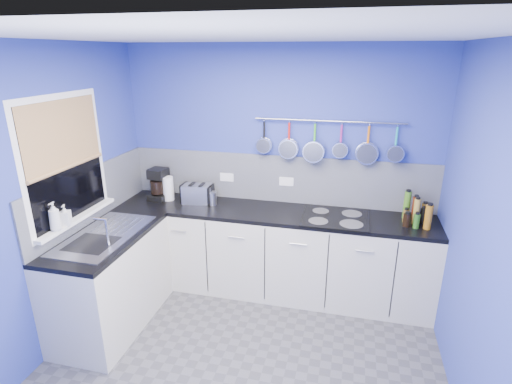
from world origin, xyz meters
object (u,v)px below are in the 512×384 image
at_px(paper_towel, 168,188).
at_px(toaster, 197,194).
at_px(canister, 212,198).
at_px(hob, 335,218).
at_px(soap_bottle_a, 54,216).
at_px(coffee_maker, 158,184).
at_px(soap_bottle_b, 65,215).

xyz_separation_m(paper_towel, toaster, (0.33, -0.00, -0.03)).
height_order(canister, hob, canister).
bearing_deg(soap_bottle_a, coffee_maker, 77.17).
bearing_deg(toaster, coffee_maker, 169.92).
xyz_separation_m(soap_bottle_b, canister, (0.89, 1.09, -0.17)).
relative_size(coffee_maker, toaster, 1.10).
distance_m(soap_bottle_a, canister, 1.51).
bearing_deg(canister, coffee_maker, 178.36).
bearing_deg(canister, hob, -3.32).
bearing_deg(canister, paper_towel, 177.40).
bearing_deg(soap_bottle_b, canister, 50.76).
distance_m(canister, hob, 1.28).
bearing_deg(hob, soap_bottle_a, -152.37).
bearing_deg(coffee_maker, toaster, 5.68).
height_order(paper_towel, toaster, paper_towel).
bearing_deg(paper_towel, hob, -3.12).
relative_size(paper_towel, toaster, 0.84).
distance_m(soap_bottle_b, canister, 1.42).
height_order(toaster, canister, toaster).
xyz_separation_m(soap_bottle_a, toaster, (0.72, 1.23, -0.17)).
bearing_deg(toaster, hob, -14.36).
xyz_separation_m(soap_bottle_b, paper_towel, (0.39, 1.11, -0.11)).
bearing_deg(soap_bottle_b, soap_bottle_a, -90.00).
bearing_deg(paper_towel, soap_bottle_a, -107.68).
bearing_deg(coffee_maker, soap_bottle_b, -98.94).
xyz_separation_m(canister, hob, (1.27, -0.07, -0.06)).
xyz_separation_m(toaster, canister, (0.17, -0.02, -0.03)).
relative_size(soap_bottle_b, toaster, 0.56).
distance_m(coffee_maker, canister, 0.62).
distance_m(paper_towel, toaster, 0.33).
height_order(coffee_maker, toaster, coffee_maker).
xyz_separation_m(soap_bottle_a, hob, (2.17, 1.13, -0.26)).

